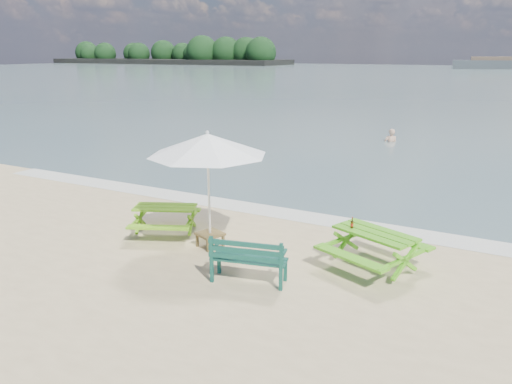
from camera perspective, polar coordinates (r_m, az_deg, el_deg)
The scene contains 10 objects.
sea at distance 92.19m, azimuth 25.67°, elevation 11.65°, with size 300.00×300.00×0.00m, color slate.
foam_strip at distance 13.20m, azimuth 5.35°, elevation -2.78°, with size 22.00×0.90×0.01m, color silver.
island_headland at distance 186.49m, azimuth -10.24°, elevation 15.24°, with size 90.00×22.00×7.60m.
picnic_table_left at distance 12.04m, azimuth -10.27°, elevation -3.22°, with size 1.95×2.03×0.68m.
picnic_table_right at distance 10.25m, azimuth 13.35°, elevation -6.57°, with size 2.17×2.27×0.78m.
park_bench at distance 9.48m, azimuth -0.83°, elevation -8.68°, with size 1.49×0.78×0.88m.
side_table at distance 11.15m, azimuth -5.26°, elevation -5.43°, with size 0.66×0.66×0.33m.
patio_umbrella at distance 10.57m, azimuth -5.55°, elevation 5.41°, with size 3.32×3.32×2.54m.
beer_bottle at distance 10.20m, azimuth 10.91°, elevation -3.65°, with size 0.06×0.06×0.23m.
swimmer at distance 25.14m, azimuth 15.11°, elevation 5.07°, with size 0.73×0.62×1.71m.
Camera 1 is at (4.79, -6.97, 4.19)m, focal length 35.00 mm.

